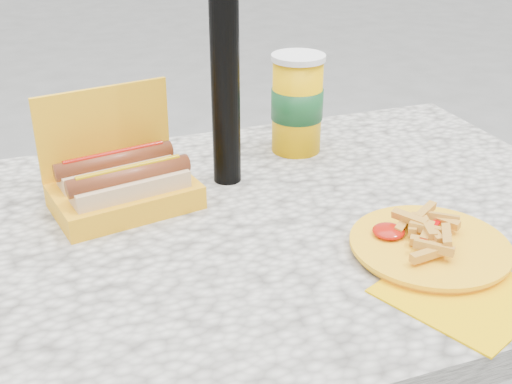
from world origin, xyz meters
name	(u,v)px	position (x,y,z in m)	size (l,w,h in m)	color
picnic_table	(258,275)	(0.00, 0.00, 0.64)	(1.20, 0.80, 0.75)	beige
hotdog_box	(123,183)	(-0.19, 0.12, 0.79)	(0.25, 0.19, 0.19)	#FFB315
fries_plate	(431,247)	(0.20, -0.19, 0.76)	(0.26, 0.34, 0.05)	#FABA00
soda_cup	(297,104)	(0.17, 0.25, 0.85)	(0.10, 0.10, 0.20)	#FFB400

